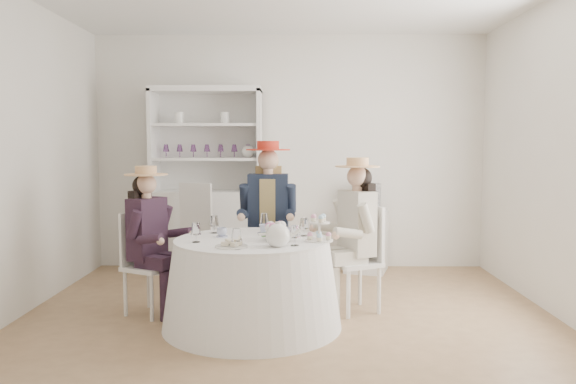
{
  "coord_description": "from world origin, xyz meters",
  "views": [
    {
      "loc": [
        0.05,
        -4.56,
        1.46
      ],
      "look_at": [
        0.0,
        0.1,
        1.05
      ],
      "focal_mm": 35.0,
      "sensor_mm": 36.0,
      "label": 1
    }
  ],
  "objects": [
    {
      "name": "ground",
      "position": [
        0.0,
        0.0,
        0.0
      ],
      "size": [
        4.5,
        4.5,
        0.0
      ],
      "primitive_type": "plane",
      "color": "olive",
      "rests_on": "ground"
    },
    {
      "name": "wall_back",
      "position": [
        0.0,
        2.0,
        1.35
      ],
      "size": [
        4.5,
        0.0,
        4.5
      ],
      "primitive_type": "plane",
      "rotation": [
        1.57,
        0.0,
        0.0
      ],
      "color": "silver",
      "rests_on": "ground"
    },
    {
      "name": "wall_front",
      "position": [
        0.0,
        -2.0,
        1.35
      ],
      "size": [
        4.5,
        0.0,
        4.5
      ],
      "primitive_type": "plane",
      "rotation": [
        -1.57,
        0.0,
        0.0
      ],
      "color": "silver",
      "rests_on": "ground"
    },
    {
      "name": "wall_left",
      "position": [
        -2.25,
        0.0,
        1.35
      ],
      "size": [
        0.0,
        4.5,
        4.5
      ],
      "primitive_type": "plane",
      "rotation": [
        1.57,
        0.0,
        1.57
      ],
      "color": "silver",
      "rests_on": "ground"
    },
    {
      "name": "wall_right",
      "position": [
        2.25,
        0.0,
        1.35
      ],
      "size": [
        0.0,
        4.5,
        4.5
      ],
      "primitive_type": "plane",
      "rotation": [
        1.57,
        0.0,
        -1.57
      ],
      "color": "silver",
      "rests_on": "ground"
    },
    {
      "name": "tea_table",
      "position": [
        -0.28,
        -0.19,
        0.35
      ],
      "size": [
        1.42,
        1.42,
        0.7
      ],
      "rotation": [
        0.0,
        0.0,
        -0.03
      ],
      "color": "white",
      "rests_on": "ground"
    },
    {
      "name": "hutch",
      "position": [
        -0.93,
        1.75,
        0.74
      ],
      "size": [
        1.33,
        0.72,
        2.08
      ],
      "rotation": [
        0.0,
        0.0,
        0.23
      ],
      "color": "silver",
      "rests_on": "ground"
    },
    {
      "name": "side_table",
      "position": [
        0.87,
        1.75,
        0.34
      ],
      "size": [
        0.55,
        0.55,
        0.69
      ],
      "primitive_type": "cube",
      "rotation": [
        0.0,
        0.0,
        -0.29
      ],
      "color": "silver",
      "rests_on": "ground"
    },
    {
      "name": "hatbox",
      "position": [
        0.87,
        1.75,
        0.84
      ],
      "size": [
        0.38,
        0.38,
        0.32
      ],
      "primitive_type": "cylinder",
      "rotation": [
        0.0,
        0.0,
        0.21
      ],
      "color": "black",
      "rests_on": "side_table"
    },
    {
      "name": "guest_left",
      "position": [
        -1.17,
        0.11,
        0.71
      ],
      "size": [
        0.54,
        0.49,
        1.27
      ],
      "rotation": [
        0.0,
        0.0,
        1.09
      ],
      "color": "silver",
      "rests_on": "ground"
    },
    {
      "name": "guest_mid",
      "position": [
        -0.2,
        0.75,
        0.84
      ],
      "size": [
        0.53,
        0.56,
        1.48
      ],
      "rotation": [
        0.0,
        0.0,
        -0.02
      ],
      "color": "silver",
      "rests_on": "ground"
    },
    {
      "name": "guest_right",
      "position": [
        0.57,
        0.2,
        0.75
      ],
      "size": [
        0.56,
        0.51,
        1.33
      ],
      "rotation": [
        0.0,
        0.0,
        -1.12
      ],
      "color": "silver",
      "rests_on": "ground"
    },
    {
      "name": "spare_chair",
      "position": [
        -0.95,
        1.48,
        0.56
      ],
      "size": [
        0.57,
        0.57,
        1.03
      ],
      "rotation": [
        0.0,
        0.0,
        2.69
      ],
      "color": "silver",
      "rests_on": "ground"
    },
    {
      "name": "teacup_a",
      "position": [
        -0.53,
        -0.1,
        0.74
      ],
      "size": [
        0.09,
        0.09,
        0.07
      ],
      "primitive_type": "imported",
      "rotation": [
        0.0,
        0.0,
        -0.05
      ],
      "color": "white",
      "rests_on": "tea_table"
    },
    {
      "name": "teacup_b",
      "position": [
        -0.2,
        0.07,
        0.74
      ],
      "size": [
        0.1,
        0.1,
        0.07
      ],
      "primitive_type": "imported",
      "rotation": [
        0.0,
        0.0,
        -0.35
      ],
      "color": "white",
      "rests_on": "tea_table"
    },
    {
      "name": "teacup_c",
      "position": [
        0.01,
        -0.08,
        0.73
      ],
      "size": [
        0.11,
        0.11,
        0.06
      ],
      "primitive_type": "imported",
      "rotation": [
        0.0,
        0.0,
        0.43
      ],
      "color": "white",
      "rests_on": "tea_table"
    },
    {
      "name": "flower_bowl",
      "position": [
        -0.06,
        -0.17,
        0.73
      ],
      "size": [
        0.29,
        0.29,
        0.05
      ],
      "primitive_type": "imported",
      "rotation": [
        0.0,
        0.0,
        -0.39
      ],
      "color": "white",
      "rests_on": "tea_table"
    },
    {
      "name": "flower_arrangement",
      "position": [
        -0.08,
        -0.28,
        0.79
      ],
      "size": [
        0.18,
        0.18,
        0.07
      ],
      "rotation": [
        0.0,
        0.0,
        0.05
      ],
      "color": "pink",
      "rests_on": "tea_table"
    },
    {
      "name": "table_teapot",
      "position": [
        -0.06,
        -0.51,
        0.78
      ],
      "size": [
        0.26,
        0.18,
        0.19
      ],
      "rotation": [
        0.0,
        0.0,
        -0.08
      ],
      "color": "white",
      "rests_on": "tea_table"
    },
    {
      "name": "sandwich_plate",
      "position": [
        -0.4,
        -0.54,
        0.72
      ],
      "size": [
        0.24,
        0.24,
        0.05
      ],
      "rotation": [
        0.0,
        0.0,
        -0.32
      ],
      "color": "white",
      "rests_on": "tea_table"
    },
    {
      "name": "cupcake_stand",
      "position": [
        0.25,
        -0.27,
        0.78
      ],
      "size": [
        0.22,
        0.22,
        0.2
      ],
      "rotation": [
        0.0,
        0.0,
        0.29
      ],
      "color": "white",
      "rests_on": "tea_table"
    },
    {
      "name": "stemware_set",
      "position": [
        -0.28,
        -0.19,
        0.78
      ],
      "size": [
        0.91,
        0.95,
        0.15
      ],
      "color": "white",
      "rests_on": "tea_table"
    }
  ]
}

